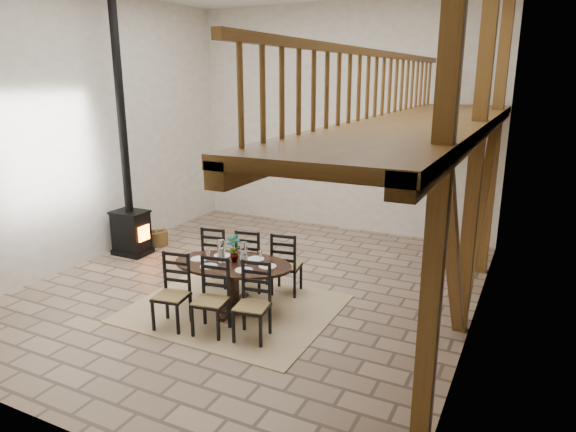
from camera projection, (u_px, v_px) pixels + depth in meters
The scene contains 7 objects.
ground at pixel (253, 287), 8.71m from camera, with size 8.00×8.00×0.00m, color #9C8068.
room_shell at pixel (320, 108), 7.40m from camera, with size 7.02×8.02×5.01m.
rug at pixel (234, 308), 7.88m from camera, with size 3.00×2.50×0.02m, color tan.
dining_table at pixel (233, 285), 7.78m from camera, with size 1.99×2.28×1.18m.
wood_stove at pixel (129, 200), 10.03m from camera, with size 0.69×0.54×5.00m.
log_basket at pixel (157, 237), 10.83m from camera, with size 0.46×0.46×0.38m.
log_stack at pixel (126, 249), 10.27m from camera, with size 0.36×0.29×0.21m.
Camera 1 is at (4.14, -6.97, 3.46)m, focal length 32.00 mm.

